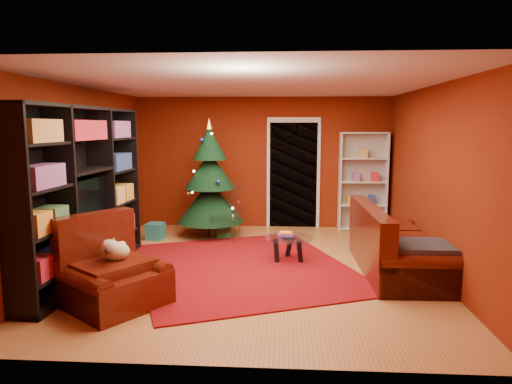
# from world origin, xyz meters

# --- Properties ---
(floor) EXTENTS (5.00, 5.50, 0.05)m
(floor) POSITION_xyz_m (0.00, 0.00, -0.03)
(floor) COLOR #A76632
(floor) RESTS_ON ground
(ceiling) EXTENTS (5.00, 5.50, 0.05)m
(ceiling) POSITION_xyz_m (0.00, 0.00, 2.62)
(ceiling) COLOR silver
(ceiling) RESTS_ON wall_back
(wall_back) EXTENTS (5.00, 0.05, 2.60)m
(wall_back) POSITION_xyz_m (0.00, 2.77, 1.30)
(wall_back) COLOR maroon
(wall_back) RESTS_ON ground
(wall_left) EXTENTS (0.05, 5.50, 2.60)m
(wall_left) POSITION_xyz_m (-2.52, 0.00, 1.30)
(wall_left) COLOR maroon
(wall_left) RESTS_ON ground
(wall_right) EXTENTS (0.05, 5.50, 2.60)m
(wall_right) POSITION_xyz_m (2.52, 0.00, 1.30)
(wall_right) COLOR maroon
(wall_right) RESTS_ON ground
(doorway) EXTENTS (1.06, 0.60, 2.16)m
(doorway) POSITION_xyz_m (0.60, 2.73, 1.05)
(doorway) COLOR black
(doorway) RESTS_ON floor
(rug) EXTENTS (3.90, 4.17, 0.02)m
(rug) POSITION_xyz_m (-0.16, 0.01, 0.01)
(rug) COLOR maroon
(rug) RESTS_ON floor
(media_unit) EXTENTS (0.60, 3.00, 2.29)m
(media_unit) POSITION_xyz_m (-2.27, -0.51, 1.14)
(media_unit) COLOR black
(media_unit) RESTS_ON floor
(christmas_tree) EXTENTS (1.28, 1.28, 2.19)m
(christmas_tree) POSITION_xyz_m (-0.94, 1.89, 1.06)
(christmas_tree) COLOR black
(christmas_tree) RESTS_ON floor
(gift_box_teal) EXTENTS (0.32, 0.32, 0.29)m
(gift_box_teal) POSITION_xyz_m (-1.90, 1.56, 0.15)
(gift_box_teal) COLOR #206E6D
(gift_box_teal) RESTS_ON floor
(gift_box_green) EXTENTS (0.29, 0.29, 0.26)m
(gift_box_green) POSITION_xyz_m (-0.66, 1.78, 0.13)
(gift_box_green) COLOR #23702C
(gift_box_green) RESTS_ON floor
(gift_box_red) EXTENTS (0.23, 0.23, 0.20)m
(gift_box_red) POSITION_xyz_m (-1.25, 2.59, 0.10)
(gift_box_red) COLOR #A23A22
(gift_box_red) RESTS_ON floor
(white_bookshelf) EXTENTS (0.91, 0.33, 1.97)m
(white_bookshelf) POSITION_xyz_m (1.95, 2.57, 0.96)
(white_bookshelf) COLOR white
(white_bookshelf) RESTS_ON floor
(armchair) EXTENTS (1.49, 1.49, 0.83)m
(armchair) POSITION_xyz_m (-1.49, -1.49, 0.42)
(armchair) COLOR #3D0E07
(armchair) RESTS_ON rug
(dog) EXTENTS (0.48, 0.50, 0.27)m
(dog) POSITION_xyz_m (-1.50, -1.42, 0.62)
(dog) COLOR beige
(dog) RESTS_ON armchair
(sofa) EXTENTS (1.02, 2.21, 0.94)m
(sofa) POSITION_xyz_m (2.02, -0.05, 0.47)
(sofa) COLOR #3D0E07
(sofa) RESTS_ON rug
(coffee_table) EXTENTS (0.78, 0.78, 0.46)m
(coffee_table) POSITION_xyz_m (0.50, 0.36, 0.19)
(coffee_table) COLOR gray
(coffee_table) RESTS_ON rug
(acrylic_chair) EXTENTS (0.55, 0.59, 0.93)m
(acrylic_chair) POSITION_xyz_m (-0.61, 1.52, 0.47)
(acrylic_chair) COLOR #66605B
(acrylic_chair) RESTS_ON rug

